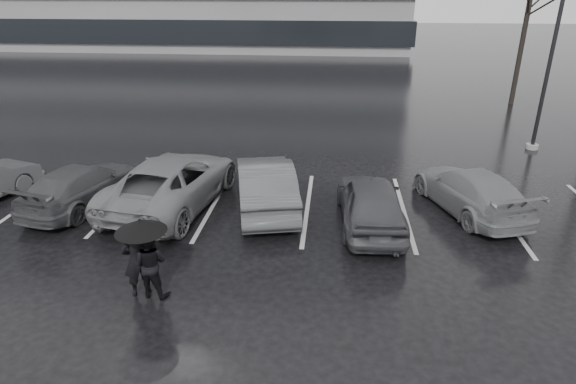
% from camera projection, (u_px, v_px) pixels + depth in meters
% --- Properties ---
extents(ground, '(160.00, 160.00, 0.00)m').
position_uv_depth(ground, '(278.00, 248.00, 11.97)').
color(ground, black).
rests_on(ground, ground).
extents(car_main, '(1.84, 4.10, 1.37)m').
position_uv_depth(car_main, '(371.00, 202.00, 12.87)').
color(car_main, black).
rests_on(car_main, ground).
extents(car_west_a, '(2.47, 4.66, 1.46)m').
position_uv_depth(car_west_a, '(265.00, 184.00, 13.92)').
color(car_west_a, '#303133').
rests_on(car_west_a, ground).
extents(car_west_b, '(3.25, 5.65, 1.48)m').
position_uv_depth(car_west_b, '(172.00, 181.00, 14.07)').
color(car_west_b, '#525255').
rests_on(car_west_b, ground).
extents(car_west_c, '(2.56, 4.48, 1.22)m').
position_uv_depth(car_west_c, '(82.00, 185.00, 14.12)').
color(car_west_c, black).
rests_on(car_west_c, ground).
extents(car_east, '(3.06, 4.63, 1.25)m').
position_uv_depth(car_east, '(470.00, 190.00, 13.76)').
color(car_east, '#525255').
rests_on(car_east, ground).
extents(pedestrian_left, '(0.71, 0.68, 1.64)m').
position_uv_depth(pedestrian_left, '(137.00, 259.00, 9.91)').
color(pedestrian_left, black).
rests_on(pedestrian_left, ground).
extents(pedestrian_right, '(0.81, 0.67, 1.50)m').
position_uv_depth(pedestrian_right, '(150.00, 263.00, 9.90)').
color(pedestrian_right, black).
rests_on(pedestrian_right, ground).
extents(umbrella, '(1.04, 1.04, 1.76)m').
position_uv_depth(umbrella, '(140.00, 226.00, 9.60)').
color(umbrella, black).
rests_on(umbrella, ground).
extents(lamp_post, '(0.47, 0.47, 8.56)m').
position_uv_depth(lamp_post, '(553.00, 47.00, 17.69)').
color(lamp_post, gray).
rests_on(lamp_post, ground).
extents(stall_stripes, '(19.72, 5.00, 0.00)m').
position_uv_depth(stall_stripes, '(261.00, 205.00, 14.32)').
color(stall_stripes, '#B4B3B6').
rests_on(stall_stripes, ground).
extents(tree_north, '(0.26, 0.26, 8.50)m').
position_uv_depth(tree_north, '(526.00, 22.00, 24.86)').
color(tree_north, black).
rests_on(tree_north, ground).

